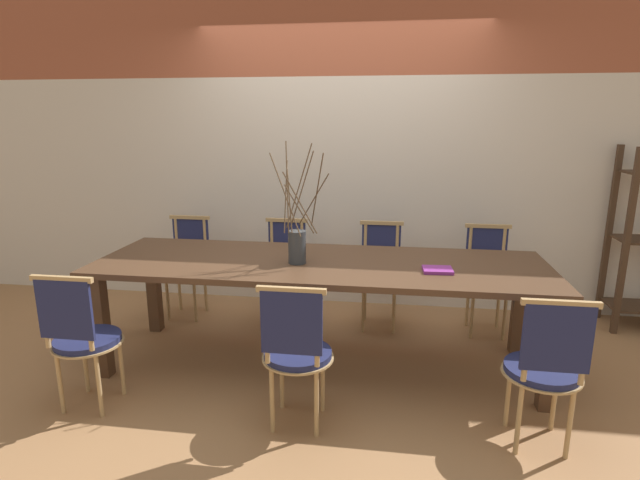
% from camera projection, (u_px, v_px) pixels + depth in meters
% --- Properties ---
extents(ground_plane, '(16.00, 16.00, 0.00)m').
position_uv_depth(ground_plane, '(320.00, 363.00, 3.58)').
color(ground_plane, '#9E7047').
extents(wall_rear, '(12.00, 0.06, 3.20)m').
position_uv_depth(wall_rear, '(341.00, 131.00, 4.44)').
color(wall_rear, beige).
rests_on(wall_rear, ground_plane).
extents(dining_table, '(3.06, 0.97, 0.76)m').
position_uv_depth(dining_table, '(320.00, 273.00, 3.42)').
color(dining_table, '#4C3321').
rests_on(dining_table, ground_plane).
extents(chair_near_leftend, '(0.41, 0.41, 0.87)m').
position_uv_depth(chair_near_leftend, '(82.00, 335.00, 2.92)').
color(chair_near_leftend, '#1E234C').
rests_on(chair_near_leftend, ground_plane).
extents(chair_near_left, '(0.41, 0.41, 0.87)m').
position_uv_depth(chair_near_left, '(296.00, 349.00, 2.74)').
color(chair_near_left, '#1E234C').
rests_on(chair_near_left, ground_plane).
extents(chair_near_center, '(0.41, 0.41, 0.87)m').
position_uv_depth(chair_near_center, '(545.00, 365.00, 2.56)').
color(chair_near_center, '#1E234C').
rests_on(chair_near_center, ground_plane).
extents(chair_far_leftend, '(0.41, 0.41, 0.87)m').
position_uv_depth(chair_far_leftend, '(187.00, 263.00, 4.38)').
color(chair_far_leftend, '#1E234C').
rests_on(chair_far_leftend, ground_plane).
extents(chair_far_left, '(0.41, 0.41, 0.87)m').
position_uv_depth(chair_far_left, '(284.00, 267.00, 4.26)').
color(chair_far_left, '#1E234C').
rests_on(chair_far_left, ground_plane).
extents(chair_far_center, '(0.41, 0.41, 0.87)m').
position_uv_depth(chair_far_center, '(380.00, 271.00, 4.15)').
color(chair_far_center, '#1E234C').
rests_on(chair_far_center, ground_plane).
extents(chair_far_right, '(0.41, 0.41, 0.87)m').
position_uv_depth(chair_far_right, '(487.00, 275.00, 4.03)').
color(chair_far_right, '#1E234C').
rests_on(chair_far_right, ground_plane).
extents(vase_centerpiece, '(0.38, 0.38, 0.81)m').
position_uv_depth(vase_centerpiece, '(297.00, 242.00, 3.33)').
color(vase_centerpiece, '#33383D').
rests_on(vase_centerpiece, dining_table).
extents(book_stack, '(0.19, 0.16, 0.02)m').
position_uv_depth(book_stack, '(438.00, 270.00, 3.17)').
color(book_stack, '#842D8C').
rests_on(book_stack, dining_table).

